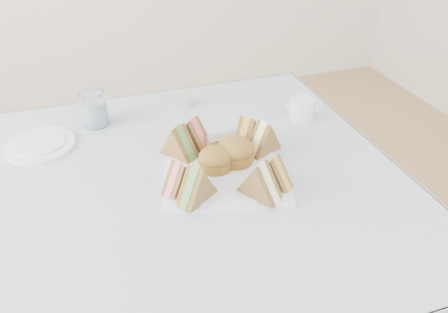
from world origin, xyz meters
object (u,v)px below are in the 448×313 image
object	(u,v)px
table	(200,279)
serving_plate	(224,171)
water_glass	(94,108)
creamer_jug	(301,109)

from	to	relation	value
table	serving_plate	size ratio (longest dim) A/B	3.02
serving_plate	water_glass	bearing A→B (deg)	141.86
serving_plate	creamer_jug	size ratio (longest dim) A/B	4.18
water_glass	serving_plate	bearing A→B (deg)	-51.33
water_glass	creamer_jug	xyz separation A→B (m)	(0.59, -0.16, -0.02)
creamer_jug	serving_plate	bearing A→B (deg)	-132.44
water_glass	creamer_jug	size ratio (longest dim) A/B	1.52
serving_plate	water_glass	world-z (taller)	water_glass
water_glass	creamer_jug	distance (m)	0.61
table	creamer_jug	xyz separation A→B (m)	(0.38, 0.19, 0.41)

